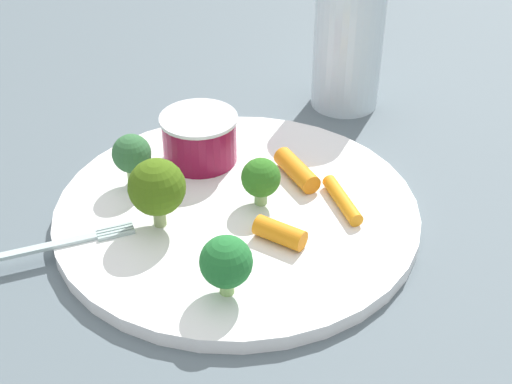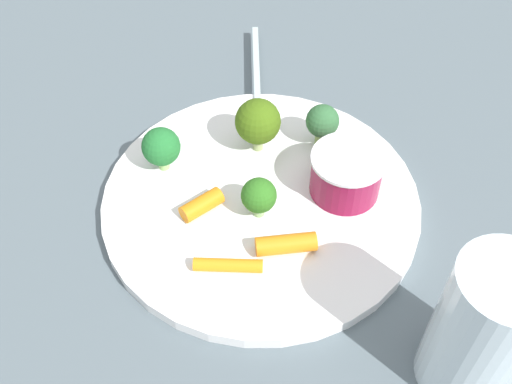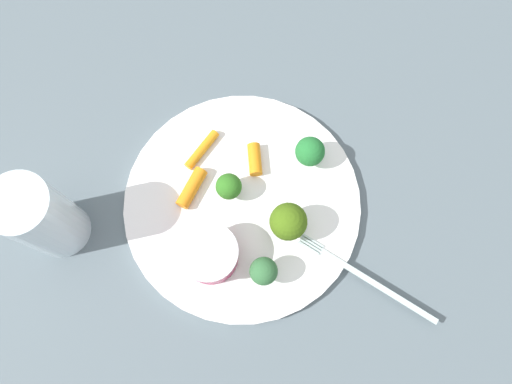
% 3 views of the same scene
% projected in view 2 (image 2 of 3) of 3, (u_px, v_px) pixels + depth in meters
% --- Properties ---
extents(ground_plane, '(2.40, 2.40, 0.00)m').
position_uv_depth(ground_plane, '(261.00, 205.00, 0.56)').
color(ground_plane, '#536168').
extents(plate, '(0.29, 0.29, 0.01)m').
position_uv_depth(plate, '(261.00, 201.00, 0.56)').
color(plate, white).
rests_on(plate, ground_plane).
extents(sauce_cup, '(0.07, 0.07, 0.04)m').
position_uv_depth(sauce_cup, '(346.00, 174.00, 0.54)').
color(sauce_cup, maroon).
rests_on(sauce_cup, plate).
extents(broccoli_floret_0, '(0.03, 0.03, 0.04)m').
position_uv_depth(broccoli_floret_0, '(259.00, 196.00, 0.52)').
color(broccoli_floret_0, '#8CB474').
rests_on(broccoli_floret_0, plate).
extents(broccoli_floret_1, '(0.04, 0.04, 0.06)m').
position_uv_depth(broccoli_floret_1, '(258.00, 122.00, 0.57)').
color(broccoli_floret_1, '#99AB6D').
rests_on(broccoli_floret_1, plate).
extents(broccoli_floret_2, '(0.04, 0.04, 0.04)m').
position_uv_depth(broccoli_floret_2, '(161.00, 147.00, 0.56)').
color(broccoli_floret_2, '#99C670').
rests_on(broccoli_floret_2, plate).
extents(broccoli_floret_3, '(0.03, 0.03, 0.04)m').
position_uv_depth(broccoli_floret_3, '(322.00, 122.00, 0.58)').
color(broccoli_floret_3, '#98BF69').
rests_on(broccoli_floret_3, plate).
extents(carrot_stick_0, '(0.02, 0.04, 0.02)m').
position_uv_depth(carrot_stick_0, '(202.00, 205.00, 0.54)').
color(carrot_stick_0, orange).
rests_on(carrot_stick_0, plate).
extents(carrot_stick_1, '(0.04, 0.05, 0.02)m').
position_uv_depth(carrot_stick_1, '(286.00, 244.00, 0.51)').
color(carrot_stick_1, orange).
rests_on(carrot_stick_1, plate).
extents(carrot_stick_2, '(0.05, 0.05, 0.01)m').
position_uv_depth(carrot_stick_2, '(228.00, 265.00, 0.50)').
color(carrot_stick_2, orange).
rests_on(carrot_stick_2, plate).
extents(fork, '(0.15, 0.12, 0.00)m').
position_uv_depth(fork, '(257.00, 78.00, 0.66)').
color(fork, '#ACC1C0').
rests_on(fork, plate).
extents(drinking_glass, '(0.07, 0.07, 0.13)m').
position_uv_depth(drinking_glass, '(483.00, 331.00, 0.41)').
color(drinking_glass, silver).
rests_on(drinking_glass, ground_plane).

